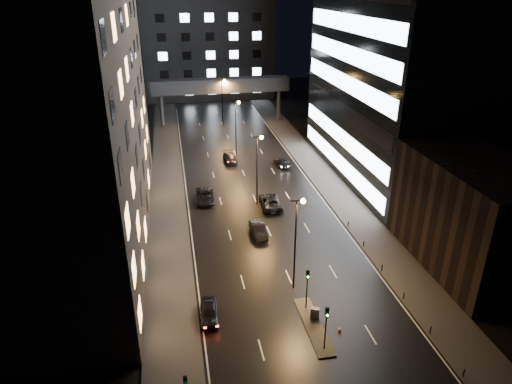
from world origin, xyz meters
TOP-DOWN VIEW (x-y plane):
  - ground at (0.00, 40.00)m, footprint 160.00×160.00m
  - sidewalk_left at (-12.50, 35.00)m, footprint 5.00×110.00m
  - sidewalk_right at (12.50, 35.00)m, footprint 5.00×110.00m
  - building_left at (-22.50, 24.00)m, footprint 15.00×48.00m
  - building_right_low at (20.00, 9.00)m, footprint 10.00×18.00m
  - building_right_glass at (25.00, 36.00)m, footprint 20.00×36.00m
  - building_far at (0.00, 98.00)m, footprint 34.00×14.00m
  - skybridge at (0.00, 70.00)m, footprint 30.00×3.00m
  - median_island at (0.30, 2.00)m, footprint 1.60×8.00m
  - traffic_signal_near at (0.30, 4.49)m, footprint 0.28×0.34m
  - traffic_signal_far at (0.30, -1.01)m, footprint 0.28×0.34m
  - bollard_row at (10.20, 6.50)m, footprint 0.12×25.12m
  - streetlight_near at (0.16, 8.00)m, footprint 1.45×0.50m
  - streetlight_mid_a at (0.16, 28.00)m, footprint 1.45×0.50m
  - streetlight_mid_b at (0.16, 48.00)m, footprint 1.45×0.50m
  - streetlight_far at (0.16, 68.00)m, footprint 1.45×0.50m
  - car_away_a at (-9.00, 4.92)m, footprint 1.92×4.24m
  - car_away_b at (-1.50, 19.32)m, footprint 1.74×4.64m
  - car_away_c at (-7.16, 30.38)m, footprint 2.82×5.65m
  - car_away_d at (-1.50, 45.56)m, footprint 2.23×5.07m
  - car_toward_a at (1.66, 26.83)m, footprint 2.82×5.87m
  - car_toward_b at (7.02, 41.81)m, footprint 2.46×4.79m
  - utility_cabinet at (0.70, 2.97)m, footprint 0.91×0.74m
  - cone_b at (2.41, 0.90)m, footprint 0.35×0.35m

SIDE VIEW (x-z plane):
  - ground at x=0.00m, z-range 0.00..0.00m
  - sidewalk_left at x=-12.50m, z-range 0.00..0.15m
  - sidewalk_right at x=12.50m, z-range 0.00..0.15m
  - median_island at x=0.30m, z-range 0.00..0.15m
  - cone_b at x=2.41m, z-range 0.00..0.46m
  - bollard_row at x=10.20m, z-range 0.00..0.90m
  - car_toward_b at x=7.02m, z-range 0.00..1.33m
  - utility_cabinet at x=0.70m, z-range 0.15..1.24m
  - car_away_a at x=-9.00m, z-range 0.00..1.41m
  - car_away_d at x=-1.50m, z-range 0.00..1.45m
  - car_away_b at x=-1.50m, z-range 0.00..1.52m
  - car_away_c at x=-7.16m, z-range 0.00..1.54m
  - car_toward_a at x=1.66m, z-range 0.00..1.61m
  - traffic_signal_near at x=0.30m, z-range 0.89..5.29m
  - traffic_signal_far at x=0.30m, z-range 0.89..5.29m
  - building_right_low at x=20.00m, z-range 0.00..12.00m
  - streetlight_near at x=0.16m, z-range 1.42..11.57m
  - streetlight_mid_a at x=0.16m, z-range 1.42..11.57m
  - streetlight_mid_b at x=0.16m, z-range 1.42..11.57m
  - streetlight_far at x=0.16m, z-range 1.42..11.57m
  - skybridge at x=0.00m, z-range 3.34..13.34m
  - building_far at x=0.00m, z-range 0.00..25.00m
  - building_left at x=-22.50m, z-range 0.00..40.00m
  - building_right_glass at x=25.00m, z-range 0.00..45.00m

